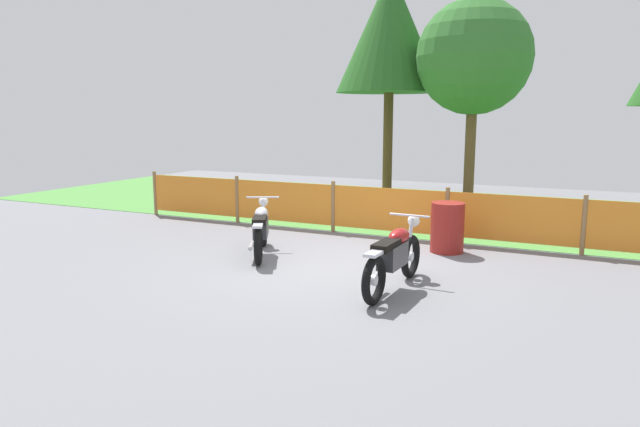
{
  "coord_description": "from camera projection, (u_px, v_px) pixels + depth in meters",
  "views": [
    {
      "loc": [
        3.57,
        -8.06,
        2.39
      ],
      "look_at": [
        -0.12,
        -0.3,
        0.9
      ],
      "focal_mm": 32.08,
      "sensor_mm": 36.0,
      "label": 1
    }
  ],
  "objects": [
    {
      "name": "barrier_fence",
      "position": [
        388.0,
        210.0,
        11.27
      ],
      "size": [
        11.85,
        0.08,
        1.05
      ],
      "color": "olive",
      "rests_on": "ground"
    },
    {
      "name": "tree_leftmost",
      "position": [
        390.0,
        32.0,
        16.36
      ],
      "size": [
        3.09,
        3.09,
        6.46
      ],
      "color": "brown",
      "rests_on": "ground"
    },
    {
      "name": "ground",
      "position": [
        335.0,
        267.0,
        9.1
      ],
      "size": [
        24.0,
        24.0,
        0.02
      ],
      "primitive_type": "cube",
      "color": "slate"
    },
    {
      "name": "tree_near_left",
      "position": [
        474.0,
        58.0,
        14.93
      ],
      "size": [
        3.01,
        3.01,
        5.39
      ],
      "color": "brown",
      "rests_on": "ground"
    },
    {
      "name": "motorcycle_trailing",
      "position": [
        261.0,
        229.0,
        9.8
      ],
      "size": [
        1.04,
        1.81,
        0.94
      ],
      "rotation": [
        0.0,
        0.0,
        2.05
      ],
      "color": "black",
      "rests_on": "ground"
    },
    {
      "name": "motorcycle_lead",
      "position": [
        394.0,
        257.0,
        7.83
      ],
      "size": [
        0.6,
        2.05,
        0.97
      ],
      "rotation": [
        0.0,
        0.0,
        1.53
      ],
      "color": "black",
      "rests_on": "ground"
    },
    {
      "name": "grass_verge",
      "position": [
        433.0,
        209.0,
        14.58
      ],
      "size": [
        24.0,
        7.25,
        0.01
      ],
      "primitive_type": "cube",
      "color": "#4C8C3D",
      "rests_on": "ground"
    },
    {
      "name": "oil_drum",
      "position": [
        447.0,
        227.0,
        10.01
      ],
      "size": [
        0.58,
        0.58,
        0.88
      ],
      "primitive_type": "cylinder",
      "color": "maroon",
      "rests_on": "ground"
    }
  ]
}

